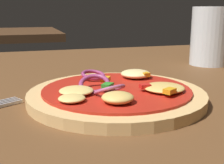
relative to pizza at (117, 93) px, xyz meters
The scene contains 4 objects.
dining_table 0.04m from the pizza, 115.92° to the left, with size 1.24×1.02×0.04m.
pizza is the anchor object (origin of this frame).
beer_glass 0.33m from the pizza, 35.25° to the left, with size 0.08×0.08×0.12m.
background_table 1.44m from the pizza, 98.20° to the left, with size 0.61×0.61×0.04m.
Camera 1 is at (-0.11, -0.37, 0.16)m, focal length 47.85 mm.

